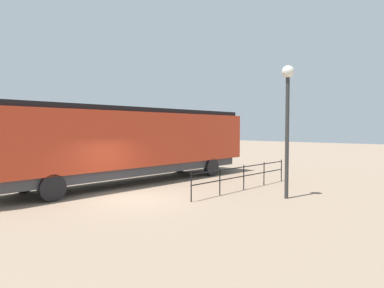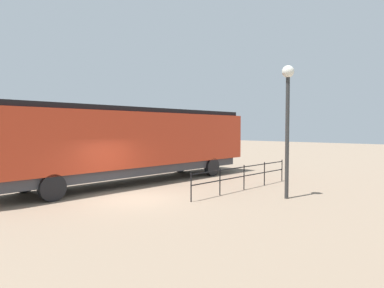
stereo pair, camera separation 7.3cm
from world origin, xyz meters
The scene contains 4 objects.
ground_plane centered at (0.00, 0.00, 0.00)m, with size 120.00×120.00×0.00m, color #84705B.
locomotive centered at (-3.40, 3.03, 2.25)m, with size 3.09×15.74×3.98m.
lamp_post centered at (4.64, 4.42, 3.88)m, with size 0.50×0.50×5.50m.
platform_fence centered at (2.17, 4.93, 0.77)m, with size 0.05×7.46×1.19m.
Camera 1 is at (11.41, -8.87, 2.94)m, focal length 32.55 mm.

